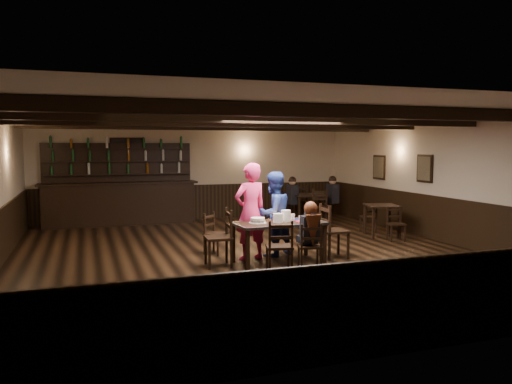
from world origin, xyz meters
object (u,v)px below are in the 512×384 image
object	(u,v)px
chair_near_right	(310,243)
man_blue	(274,214)
chair_near_left	(280,243)
woman_pink	(250,211)
dining_table	(279,226)
cake	(258,221)
bar_counter	(120,198)

from	to	relation	value
chair_near_right	man_blue	xyz separation A→B (m)	(-0.17, 1.31, 0.34)
chair_near_left	chair_near_right	xyz separation A→B (m)	(0.58, 0.07, -0.05)
chair_near_left	woman_pink	distance (m)	1.29
dining_table	woman_pink	world-z (taller)	woman_pink
chair_near_right	cake	xyz separation A→B (m)	(-0.69, 0.74, 0.32)
woman_pink	man_blue	world-z (taller)	woman_pink
dining_table	woman_pink	size ratio (longest dim) A/B	0.93
chair_near_right	bar_counter	bearing A→B (deg)	113.26
cake	bar_counter	world-z (taller)	bar_counter
chair_near_right	bar_counter	distance (m)	6.88
dining_table	cake	world-z (taller)	cake
man_blue	dining_table	bearing A→B (deg)	56.10
woman_pink	man_blue	size ratio (longest dim) A/B	1.11
man_blue	bar_counter	xyz separation A→B (m)	(-2.54, 5.01, -0.09)
dining_table	chair_near_right	world-z (taller)	chair_near_right
woman_pink	cake	world-z (taller)	woman_pink
chair_near_left	chair_near_right	bearing A→B (deg)	6.80
chair_near_right	bar_counter	xyz separation A→B (m)	(-2.71, 6.32, 0.25)
chair_near_right	bar_counter	world-z (taller)	bar_counter
chair_near_right	man_blue	bearing A→B (deg)	97.38
man_blue	bar_counter	size ratio (longest dim) A/B	0.40
dining_table	bar_counter	distance (m)	6.08
chair_near_left	chair_near_right	size ratio (longest dim) A/B	1.11
man_blue	woman_pink	bearing A→B (deg)	-6.56
chair_near_right	woman_pink	bearing A→B (deg)	120.57
dining_table	chair_near_right	distance (m)	0.82
man_blue	bar_counter	bearing A→B (deg)	-85.35
woman_pink	chair_near_left	bearing A→B (deg)	80.80
chair_near_right	man_blue	size ratio (longest dim) A/B	0.50
dining_table	bar_counter	world-z (taller)	bar_counter
dining_table	woman_pink	bearing A→B (deg)	133.27
dining_table	man_blue	bearing A→B (deg)	78.40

